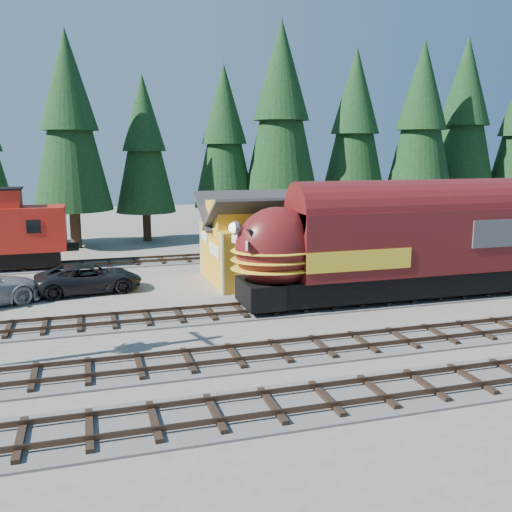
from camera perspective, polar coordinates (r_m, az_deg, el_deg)
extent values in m
plane|color=#6B665B|center=(26.72, 13.30, -6.80)|extent=(120.00, 120.00, 0.00)
cube|color=#4C4947|center=(35.56, 24.15, -3.05)|extent=(68.00, 3.20, 0.08)
cube|color=#38281E|center=(36.05, 23.43, -2.48)|extent=(68.00, 0.08, 0.16)
cube|color=#4C4947|center=(40.86, -12.22, -0.68)|extent=(32.00, 3.20, 0.08)
cube|color=#38281E|center=(40.12, -12.15, -0.57)|extent=(32.00, 0.08, 0.16)
cube|color=#38281E|center=(41.53, -12.32, -0.21)|extent=(32.00, 0.08, 0.16)
cube|color=gold|center=(35.53, 4.98, 0.58)|extent=(12.00, 6.00, 3.40)
cube|color=gold|center=(35.19, 5.04, 4.46)|extent=(11.88, 3.30, 1.44)
cube|color=white|center=(32.74, -4.23, 0.62)|extent=(0.06, 2.40, 0.60)
cone|color=black|center=(47.95, -18.17, 12.77)|extent=(6.16, 6.16, 14.04)
cone|color=black|center=(50.09, -11.13, 10.98)|extent=(5.10, 5.10, 11.62)
cone|color=black|center=(51.68, -3.19, 11.90)|extent=(5.52, 5.52, 12.57)
cone|color=black|center=(51.89, 2.53, 14.34)|extent=(6.87, 6.87, 15.64)
cone|color=black|center=(54.50, 9.88, 12.76)|extent=(6.14, 6.14, 13.98)
cone|color=black|center=(55.58, 16.21, 12.84)|extent=(6.36, 6.36, 14.49)
cone|color=black|center=(60.89, 20.10, 12.95)|extent=(6.72, 6.72, 15.31)
cube|color=black|center=(31.34, 14.67, -2.51)|extent=(15.77, 2.82, 1.22)
cube|color=#551313|center=(31.39, 16.24, 1.65)|extent=(14.39, 3.32, 3.32)
ellipsoid|color=#551313|center=(27.88, 2.13, 0.76)|extent=(4.21, 3.25, 4.10)
cube|color=#38383A|center=(33.73, 22.14, 2.56)|extent=(4.43, 3.38, 1.44)
sphere|color=white|center=(27.09, -2.25, 2.84)|extent=(0.49, 0.49, 0.49)
cube|color=#AB1A12|center=(40.45, -24.10, 5.28)|extent=(2.31, 2.12, 1.15)
imported|color=black|center=(33.10, -16.35, -2.15)|extent=(6.03, 3.35, 1.60)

